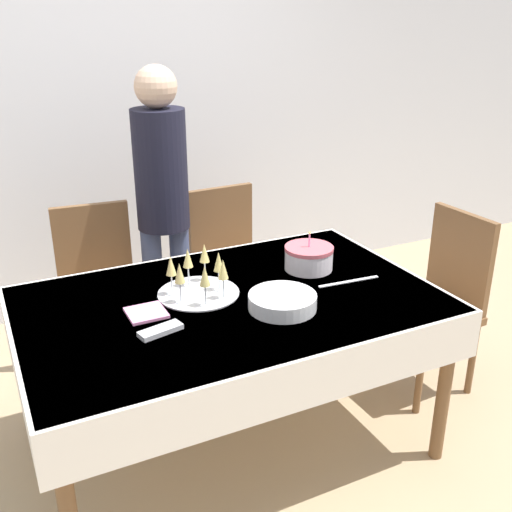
# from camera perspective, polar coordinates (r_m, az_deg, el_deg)

# --- Properties ---
(ground_plane) EXTENTS (12.00, 12.00, 0.00)m
(ground_plane) POSITION_cam_1_polar(r_m,az_deg,el_deg) (2.94, -2.22, -17.45)
(ground_plane) COLOR tan
(wall_back) EXTENTS (8.00, 0.05, 2.70)m
(wall_back) POSITION_cam_1_polar(r_m,az_deg,el_deg) (3.98, -13.29, 14.00)
(wall_back) COLOR silver
(wall_back) RESTS_ON ground_plane
(dining_table) EXTENTS (1.74, 1.11, 0.76)m
(dining_table) POSITION_cam_1_polar(r_m,az_deg,el_deg) (2.57, -2.43, -6.11)
(dining_table) COLOR silver
(dining_table) RESTS_ON ground_plane
(dining_chair_far_left) EXTENTS (0.46, 0.46, 0.95)m
(dining_chair_far_left) POSITION_cam_1_polar(r_m,az_deg,el_deg) (3.29, -14.70, -2.94)
(dining_chair_far_left) COLOR brown
(dining_chair_far_left) RESTS_ON ground_plane
(dining_chair_far_right) EXTENTS (0.44, 0.44, 0.95)m
(dining_chair_far_right) POSITION_cam_1_polar(r_m,az_deg,el_deg) (3.49, -2.53, -0.69)
(dining_chair_far_right) COLOR brown
(dining_chair_far_right) RESTS_ON ground_plane
(dining_chair_right_end) EXTENTS (0.43, 0.43, 0.95)m
(dining_chair_right_end) POSITION_cam_1_polar(r_m,az_deg,el_deg) (3.25, 17.16, -3.55)
(dining_chair_right_end) COLOR brown
(dining_chair_right_end) RESTS_ON ground_plane
(birthday_cake) EXTENTS (0.23, 0.23, 0.19)m
(birthday_cake) POSITION_cam_1_polar(r_m,az_deg,el_deg) (2.80, 5.05, -0.17)
(birthday_cake) COLOR white
(birthday_cake) RESTS_ON dining_table
(champagne_tray) EXTENTS (0.35, 0.35, 0.18)m
(champagne_tray) POSITION_cam_1_polar(r_m,az_deg,el_deg) (2.54, -5.50, -1.96)
(champagne_tray) COLOR silver
(champagne_tray) RESTS_ON dining_table
(plate_stack_main) EXTENTS (0.28, 0.28, 0.06)m
(plate_stack_main) POSITION_cam_1_polar(r_m,az_deg,el_deg) (2.43, 2.53, -4.35)
(plate_stack_main) COLOR white
(plate_stack_main) RESTS_ON dining_table
(cake_knife) EXTENTS (0.30, 0.04, 0.00)m
(cake_knife) POSITION_cam_1_polar(r_m,az_deg,el_deg) (2.71, 8.82, -2.42)
(cake_knife) COLOR silver
(cake_knife) RESTS_ON dining_table
(fork_pile) EXTENTS (0.18, 0.10, 0.02)m
(fork_pile) POSITION_cam_1_polar(r_m,az_deg,el_deg) (2.29, -9.08, -7.01)
(fork_pile) COLOR silver
(fork_pile) RESTS_ON dining_table
(napkin_pile) EXTENTS (0.15, 0.15, 0.01)m
(napkin_pile) POSITION_cam_1_polar(r_m,az_deg,el_deg) (2.44, -10.41, -5.34)
(napkin_pile) COLOR pink
(napkin_pile) RESTS_ON dining_table
(person_standing) EXTENTS (0.28, 0.28, 1.64)m
(person_standing) POSITION_cam_1_polar(r_m,az_deg,el_deg) (3.23, -8.93, 6.02)
(person_standing) COLOR #3F4C72
(person_standing) RESTS_ON ground_plane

